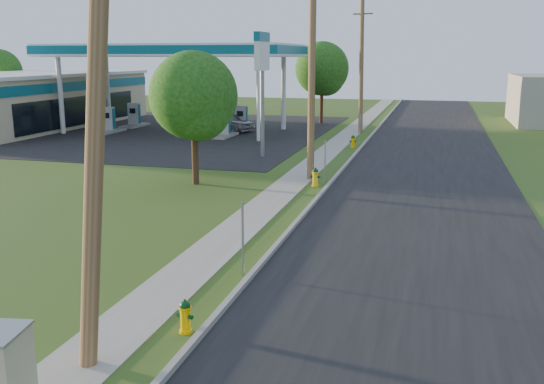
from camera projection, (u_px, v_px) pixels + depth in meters
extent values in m
plane|color=#385114|center=(166.00, 348.00, 11.91)|extent=(140.00, 140.00, 0.00)
cube|color=black|center=(418.00, 228.00, 20.17)|extent=(8.00, 120.00, 0.02)
cube|color=gray|center=(301.00, 218.00, 21.18)|extent=(0.15, 120.00, 0.15)
cube|color=gray|center=(253.00, 216.00, 21.64)|extent=(1.50, 120.00, 0.03)
cube|color=black|center=(152.00, 131.00, 46.12)|extent=(26.00, 28.00, 0.02)
cylinder|color=brown|center=(96.00, 109.00, 10.07)|extent=(1.31, 0.32, 9.48)
cylinder|color=brown|center=(312.00, 72.00, 26.98)|extent=(0.32, 0.32, 9.80)
cylinder|color=brown|center=(361.00, 67.00, 43.96)|extent=(0.49, 0.32, 9.50)
cube|color=brown|center=(363.00, 14.00, 43.13)|extent=(1.40, 0.10, 0.12)
cube|color=gray|center=(243.00, 239.00, 15.58)|extent=(0.05, 0.04, 2.00)
cube|color=gray|center=(325.00, 163.00, 26.69)|extent=(0.05, 0.04, 2.00)
cube|color=gray|center=(360.00, 130.00, 38.17)|extent=(0.05, 0.04, 2.00)
cylinder|color=silver|center=(61.00, 96.00, 43.81)|extent=(0.36, 0.36, 5.50)
cylinder|color=silver|center=(108.00, 91.00, 50.02)|extent=(0.36, 0.36, 5.50)
cylinder|color=silver|center=(259.00, 100.00, 39.98)|extent=(0.36, 0.36, 5.50)
cylinder|color=silver|center=(284.00, 94.00, 46.19)|extent=(0.36, 0.36, 5.50)
cube|color=silver|center=(173.00, 51.00, 44.29)|extent=(18.00, 9.00, 0.90)
cube|color=#085669|center=(173.00, 51.00, 44.29)|extent=(18.15, 9.15, 0.63)
cube|color=silver|center=(174.00, 55.00, 44.36)|extent=(18.18, 9.18, 0.10)
cube|color=gray|center=(109.00, 132.00, 44.86)|extent=(1.20, 3.20, 0.18)
cube|color=#9EA0A3|center=(108.00, 119.00, 44.64)|extent=(0.90, 0.50, 1.70)
cube|color=#085669|center=(108.00, 119.00, 44.64)|extent=(0.94, 0.40, 1.50)
cube|color=black|center=(106.00, 116.00, 44.34)|extent=(0.50, 0.02, 0.40)
cube|color=gray|center=(224.00, 136.00, 42.56)|extent=(1.20, 3.20, 0.18)
cube|color=#9EA0A3|center=(223.00, 122.00, 42.34)|extent=(0.90, 0.50, 1.70)
cube|color=#085669|center=(223.00, 122.00, 42.34)|extent=(0.94, 0.40, 1.50)
cube|color=black|center=(222.00, 119.00, 42.03)|extent=(0.50, 0.02, 0.40)
cube|color=gray|center=(135.00, 126.00, 48.62)|extent=(1.20, 3.20, 0.18)
cube|color=#9EA0A3|center=(134.00, 114.00, 48.41)|extent=(0.90, 0.50, 1.70)
cube|color=#085669|center=(134.00, 114.00, 48.41)|extent=(0.94, 0.40, 1.50)
cube|color=black|center=(132.00, 111.00, 48.10)|extent=(0.50, 0.02, 0.40)
cube|color=gray|center=(241.00, 129.00, 46.32)|extent=(1.20, 3.20, 0.18)
cube|color=#9EA0A3|center=(241.00, 117.00, 46.11)|extent=(0.90, 0.50, 1.70)
cube|color=#085669|center=(241.00, 117.00, 46.11)|extent=(0.94, 0.40, 1.50)
cube|color=black|center=(240.00, 114.00, 45.80)|extent=(0.50, 0.02, 0.40)
cube|color=#C3AE89|center=(26.00, 101.00, 48.49)|extent=(10.00, 22.00, 4.00)
cube|color=#085669|center=(80.00, 86.00, 46.92)|extent=(0.06, 22.00, 0.70)
cube|color=black|center=(82.00, 110.00, 47.34)|extent=(0.06, 16.06, 2.20)
cube|color=silver|center=(23.00, 75.00, 48.02)|extent=(10.40, 22.40, 0.25)
cylinder|color=gray|center=(262.00, 113.00, 33.69)|extent=(0.24, 0.24, 5.00)
cube|color=silver|center=(262.00, 52.00, 32.96)|extent=(0.30, 2.00, 2.00)
cube|color=#085669|center=(262.00, 37.00, 32.78)|extent=(0.34, 2.04, 0.50)
cylinder|color=#322214|center=(195.00, 151.00, 26.74)|extent=(0.30, 0.30, 3.01)
sphere|color=#0D460E|center=(193.00, 96.00, 26.21)|extent=(3.86, 3.86, 3.86)
sphere|color=#0D460E|center=(200.00, 110.00, 25.96)|extent=(2.65, 2.65, 2.65)
cylinder|color=#322214|center=(321.00, 102.00, 50.89)|extent=(0.30, 0.30, 3.49)
sphere|color=#0D460E|center=(322.00, 69.00, 50.27)|extent=(4.46, 4.46, 4.46)
sphere|color=#0D460E|center=(326.00, 77.00, 50.04)|extent=(3.07, 3.07, 3.07)
cylinder|color=#322214|center=(2.00, 99.00, 56.54)|extent=(0.30, 0.30, 3.19)
sphere|color=#0D460E|center=(0.00, 71.00, 55.97)|extent=(4.09, 4.09, 4.09)
sphere|color=#0D460E|center=(2.00, 79.00, 55.73)|extent=(2.81, 2.81, 2.81)
cylinder|color=#FFBD00|center=(186.00, 331.00, 12.58)|extent=(0.27, 0.27, 0.06)
cylinder|color=#FFBD00|center=(185.00, 319.00, 12.52)|extent=(0.21, 0.21, 0.58)
cylinder|color=#FFBD00|center=(185.00, 308.00, 12.46)|extent=(0.27, 0.27, 0.04)
sphere|color=#073B13|center=(185.00, 306.00, 12.45)|extent=(0.22, 0.22, 0.22)
cylinder|color=#073B13|center=(185.00, 301.00, 12.43)|extent=(0.05, 0.05, 0.06)
cylinder|color=#073B13|center=(181.00, 318.00, 12.39)|extent=(0.14, 0.14, 0.11)
cylinder|color=#073B13|center=(180.00, 314.00, 12.57)|extent=(0.12, 0.11, 0.09)
cylinder|color=#073B13|center=(190.00, 317.00, 12.43)|extent=(0.12, 0.11, 0.09)
cylinder|color=yellow|center=(315.00, 185.00, 26.60)|extent=(0.31, 0.31, 0.07)
cylinder|color=yellow|center=(315.00, 179.00, 26.53)|extent=(0.25, 0.25, 0.67)
cylinder|color=yellow|center=(315.00, 172.00, 26.47)|extent=(0.31, 0.31, 0.04)
sphere|color=#06361E|center=(315.00, 171.00, 26.46)|extent=(0.26, 0.26, 0.26)
cylinder|color=#06361E|center=(315.00, 168.00, 26.43)|extent=(0.06, 0.06, 0.07)
cylinder|color=#06361E|center=(314.00, 177.00, 26.37)|extent=(0.14, 0.15, 0.12)
cylinder|color=#06361E|center=(312.00, 176.00, 26.57)|extent=(0.12, 0.11, 0.10)
cylinder|color=#06361E|center=(319.00, 177.00, 26.46)|extent=(0.12, 0.11, 0.10)
cylinder|color=#FBBA00|center=(353.00, 147.00, 37.52)|extent=(0.31, 0.31, 0.07)
cylinder|color=#FBBA00|center=(353.00, 143.00, 37.46)|extent=(0.24, 0.24, 0.65)
cylinder|color=#FBBA00|center=(353.00, 138.00, 37.39)|extent=(0.31, 0.31, 0.04)
sphere|color=#0A3D15|center=(353.00, 138.00, 37.38)|extent=(0.25, 0.25, 0.25)
cylinder|color=#0A3D15|center=(353.00, 135.00, 37.36)|extent=(0.05, 0.05, 0.07)
cylinder|color=#0A3D15|center=(353.00, 142.00, 37.29)|extent=(0.14, 0.15, 0.12)
cylinder|color=#0A3D15|center=(350.00, 141.00, 37.45)|extent=(0.12, 0.11, 0.10)
cylinder|color=#0A3D15|center=(355.00, 141.00, 37.42)|extent=(0.12, 0.11, 0.10)
cube|color=tan|center=(3.00, 380.00, 9.27)|extent=(0.79, 0.97, 1.53)
imported|color=#9D9FA4|center=(226.00, 121.00, 45.61)|extent=(4.69, 3.09, 1.48)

